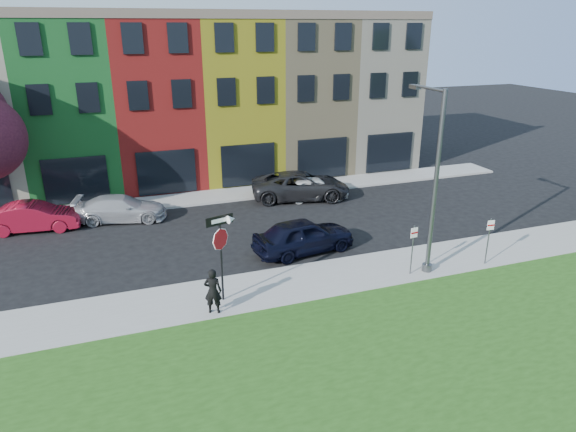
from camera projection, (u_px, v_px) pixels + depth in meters
name	position (u px, v px, depth m)	size (l,w,h in m)	color
ground	(372.00, 315.00, 18.20)	(120.00, 120.00, 0.00)	black
sidewalk_near	(380.00, 270.00, 21.45)	(40.00, 3.00, 0.12)	gray
sidewalk_far	(205.00, 197.00, 30.45)	(40.00, 2.40, 0.12)	gray
rowhouse_block	(191.00, 99.00, 34.34)	(30.00, 10.12, 10.00)	beige
stop_sign	(220.00, 241.00, 18.17)	(1.02, 0.32, 3.31)	black
man	(213.00, 291.00, 17.86)	(0.72, 0.59, 1.69)	black
sedan_near	(304.00, 236.00, 23.02)	(4.84, 2.49, 1.58)	black
parked_car_red	(34.00, 217.00, 25.48)	(4.51, 2.00, 1.44)	maroon
parked_car_silver	(121.00, 208.00, 26.80)	(4.89, 2.76, 1.34)	#A0A0A5
parked_car_dark	(301.00, 186.00, 30.18)	(6.19, 3.88, 1.60)	black
parked_car_white	(315.00, 188.00, 30.08)	(4.20, 2.19, 1.36)	white
street_lamp	(432.00, 183.00, 20.13)	(0.41, 2.58, 7.37)	#494B4E
parking_sign_a	(413.00, 244.00, 20.51)	(0.32, 0.09, 2.11)	#494B4E
parking_sign_b	(489.00, 236.00, 21.41)	(0.32, 0.10, 2.05)	#494B4E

